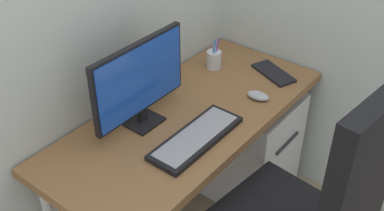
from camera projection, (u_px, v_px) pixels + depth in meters
desk at (188, 125)px, 2.07m from camera, size 1.37×0.60×0.70m
office_chair at (315, 211)px, 1.72m from camera, size 0.59×0.61×1.16m
filing_cabinet at (239, 140)px, 2.53m from camera, size 0.43×0.56×0.60m
monitor at (140, 80)px, 1.87m from camera, size 0.49×0.12×0.37m
keyboard at (196, 138)px, 1.88m from camera, size 0.44×0.16×0.03m
mouse at (258, 96)px, 2.13m from camera, size 0.07×0.11×0.03m
pen_holder at (214, 59)px, 2.34m from camera, size 0.07×0.07×0.16m
notebook at (273, 73)px, 2.31m from camera, size 0.18×0.26×0.01m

